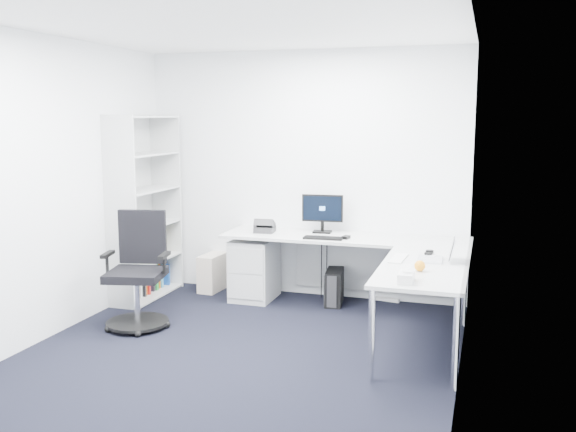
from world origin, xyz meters
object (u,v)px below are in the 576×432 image
(monitor, at_px, (322,213))
(bookshelf, at_px, (144,207))
(l_desk, at_px, (337,279))
(task_chair, at_px, (136,271))
(laptop, at_px, (430,248))

(monitor, bearing_deg, bookshelf, -172.36)
(l_desk, distance_m, task_chair, 1.96)
(laptop, bearing_deg, l_desk, 148.11)
(monitor, bearing_deg, laptop, -45.09)
(monitor, height_order, laptop, monitor)
(bookshelf, height_order, monitor, bookshelf)
(l_desk, height_order, laptop, laptop)
(task_chair, bearing_deg, bookshelf, 102.22)
(monitor, bearing_deg, task_chair, -141.01)
(bookshelf, relative_size, task_chair, 1.83)
(laptop, bearing_deg, bookshelf, 166.83)
(bookshelf, bearing_deg, l_desk, -1.32)
(monitor, bearing_deg, l_desk, -65.74)
(l_desk, relative_size, monitor, 5.81)
(task_chair, bearing_deg, l_desk, 15.48)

